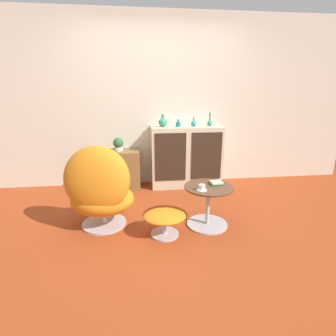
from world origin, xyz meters
name	(u,v)px	position (x,y,z in m)	size (l,w,h in m)	color
ground_plane	(171,227)	(0.00, 0.00, 0.00)	(12.00, 12.00, 0.00)	#9E3D19
wall_back	(158,102)	(0.00, 1.56, 1.30)	(6.40, 0.06, 2.60)	beige
sideboard	(186,156)	(0.42, 1.32, 0.48)	(1.10, 0.41, 0.95)	beige
tv_console	(118,170)	(-0.65, 1.32, 0.30)	(0.68, 0.42, 0.60)	brown
egg_chair	(100,190)	(-0.77, 0.08, 0.45)	(0.82, 0.78, 0.97)	#B7B7BC
ottoman	(165,218)	(-0.09, -0.16, 0.20)	(0.45, 0.38, 0.26)	#B7B7BC
coffee_table	(208,204)	(0.42, -0.01, 0.26)	(0.54, 0.54, 0.47)	#B7B7BC
vase_leftmost	(163,122)	(0.05, 1.33, 1.02)	(0.13, 0.13, 0.19)	#2D8E6B
vase_inner_left	(178,124)	(0.29, 1.33, 0.99)	(0.08, 0.08, 0.11)	#147A75
vase_inner_right	(194,123)	(0.53, 1.33, 1.00)	(0.08, 0.08, 0.13)	teal
vase_rightmost	(210,123)	(0.78, 1.33, 1.01)	(0.08, 0.08, 0.20)	#2D8E6B
potted_plant	(118,144)	(-0.63, 1.32, 0.71)	(0.16, 0.16, 0.20)	silver
teacup	(202,188)	(0.32, -0.11, 0.50)	(0.11, 0.11, 0.06)	white
book_stack	(216,183)	(0.52, 0.04, 0.49)	(0.14, 0.13, 0.03)	#237038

